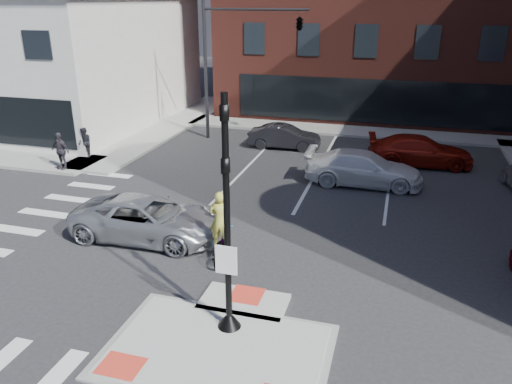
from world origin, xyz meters
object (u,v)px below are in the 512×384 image
(bg_car_dark, at_px, (284,137))
(pedestrian_a, at_px, (85,142))
(bg_car_red, at_px, (420,151))
(pedestrian_b, at_px, (60,151))
(cyclist, at_px, (220,237))
(white_pickup, at_px, (364,168))
(silver_suv, at_px, (148,219))

(bg_car_dark, relative_size, pedestrian_a, 2.54)
(bg_car_red, height_order, pedestrian_b, pedestrian_b)
(pedestrian_a, relative_size, pedestrian_b, 0.87)
(bg_car_dark, xyz_separation_m, cyclist, (1.00, -13.22, 0.13))
(cyclist, height_order, pedestrian_b, cyclist)
(bg_car_red, relative_size, pedestrian_a, 3.27)
(white_pickup, bearing_deg, bg_car_dark, 44.19)
(bg_car_dark, height_order, cyclist, cyclist)
(silver_suv, distance_m, bg_car_red, 14.71)
(silver_suv, relative_size, cyclist, 2.25)
(white_pickup, height_order, pedestrian_a, pedestrian_a)
(silver_suv, distance_m, bg_car_dark, 12.63)
(cyclist, xyz_separation_m, pedestrian_a, (-10.50, 8.13, 0.15))
(cyclist, distance_m, pedestrian_b, 12.16)
(white_pickup, distance_m, bg_car_dark, 6.77)
(silver_suv, relative_size, pedestrian_b, 2.93)
(cyclist, bearing_deg, pedestrian_a, -45.72)
(bg_car_dark, relative_size, cyclist, 1.70)
(pedestrian_b, bearing_deg, pedestrian_a, 100.70)
(cyclist, distance_m, pedestrian_a, 13.28)
(white_pickup, distance_m, cyclist, 9.28)
(silver_suv, xyz_separation_m, cyclist, (3.00, -0.75, 0.06))
(pedestrian_a, bearing_deg, silver_suv, -17.34)
(silver_suv, xyz_separation_m, white_pickup, (6.81, 7.70, 0.02))
(silver_suv, bearing_deg, bg_car_red, -40.79)
(white_pickup, distance_m, bg_car_red, 4.45)
(white_pickup, bearing_deg, pedestrian_a, 90.19)
(silver_suv, height_order, pedestrian_b, pedestrian_b)
(bg_car_red, bearing_deg, pedestrian_b, 103.57)
(pedestrian_a, xyz_separation_m, pedestrian_b, (0.00, -2.00, 0.12))
(pedestrian_b, bearing_deg, cyclist, -19.58)
(bg_car_dark, distance_m, bg_car_red, 7.40)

